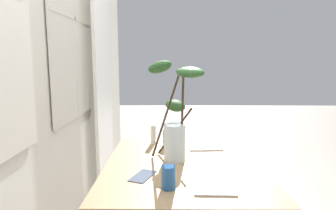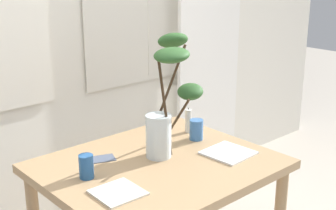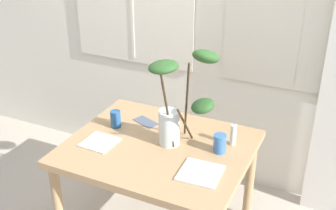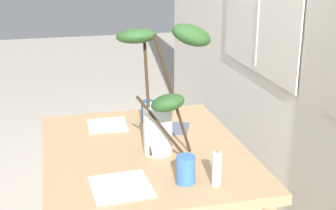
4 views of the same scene
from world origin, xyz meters
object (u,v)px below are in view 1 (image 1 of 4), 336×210
at_px(drinking_glass_blue_left, 168,177).
at_px(drinking_glass_blue_right, 168,138).
at_px(vase_with_branches, 175,111).
at_px(pillar_candle, 153,135).
at_px(plate_square_left, 214,186).
at_px(plate_square_right, 204,146).
at_px(dining_table, 183,176).

height_order(drinking_glass_blue_left, drinking_glass_blue_right, drinking_glass_blue_right).
xyz_separation_m(vase_with_branches, drinking_glass_blue_right, (0.25, 0.04, -0.24)).
bearing_deg(pillar_candle, plate_square_left, -155.84).
relative_size(vase_with_branches, drinking_glass_blue_left, 5.64).
xyz_separation_m(drinking_glass_blue_right, plate_square_left, (-0.72, -0.23, -0.05)).
distance_m(vase_with_branches, drinking_glass_blue_right, 0.35).
distance_m(drinking_glass_blue_right, pillar_candle, 0.12).
bearing_deg(plate_square_left, drinking_glass_blue_right, 17.67).
relative_size(drinking_glass_blue_right, pillar_candle, 0.77).
height_order(vase_with_branches, plate_square_right, vase_with_branches).
bearing_deg(plate_square_left, vase_with_branches, 22.07).
relative_size(drinking_glass_blue_left, pillar_candle, 0.76).
bearing_deg(vase_with_branches, plate_square_left, -157.93).
xyz_separation_m(dining_table, pillar_candle, (0.42, 0.21, 0.16)).
distance_m(plate_square_left, plate_square_right, 0.70).
xyz_separation_m(dining_table, plate_square_left, (-0.35, -0.13, 0.09)).
bearing_deg(plate_square_right, dining_table, 154.51).
relative_size(vase_with_branches, drinking_glass_blue_right, 5.55).
bearing_deg(pillar_candle, vase_with_branches, -152.75).
bearing_deg(plate_square_left, dining_table, 20.97).
distance_m(vase_with_branches, plate_square_left, 0.58).
bearing_deg(dining_table, vase_with_branches, 25.28).
height_order(dining_table, plate_square_left, plate_square_left).
xyz_separation_m(vase_with_branches, plate_square_left, (-0.46, -0.19, -0.30)).
bearing_deg(drinking_glass_blue_left, drinking_glass_blue_right, 0.33).
bearing_deg(pillar_candle, drinking_glass_blue_left, -171.36).
bearing_deg(plate_square_right, plate_square_left, 177.32).
distance_m(dining_table, drinking_glass_blue_left, 0.40).
height_order(plate_square_left, pillar_candle, pillar_candle).
bearing_deg(plate_square_left, plate_square_right, -2.68).
bearing_deg(plate_square_right, drinking_glass_blue_right, 85.42).
bearing_deg(drinking_glass_blue_right, dining_table, -165.56).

